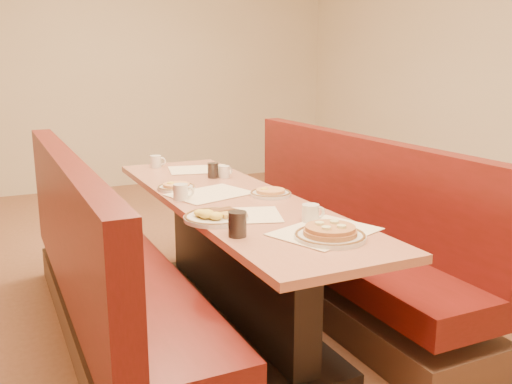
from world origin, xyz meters
name	(u,v)px	position (x,y,z in m)	size (l,w,h in m)	color
ground	(233,319)	(0.00, 0.00, 0.00)	(8.00, 8.00, 0.00)	#9E6647
diner_table	(232,260)	(0.00, 0.00, 0.37)	(0.70, 2.50, 0.75)	black
booth_left	(106,282)	(-0.73, 0.00, 0.36)	(0.55, 2.50, 1.05)	#4C3326
booth_right	(337,245)	(0.73, 0.00, 0.36)	(0.55, 2.50, 1.05)	#4C3326
placemat_near_left	(240,215)	(-0.12, -0.38, 0.75)	(0.41, 0.31, 0.00)	beige
placemat_near_right	(325,232)	(0.12, -0.80, 0.75)	(0.46, 0.34, 0.00)	beige
placemat_far_left	(210,194)	(-0.08, 0.13, 0.75)	(0.45, 0.33, 0.00)	beige
placemat_far_right	(200,169)	(0.12, 0.87, 0.75)	(0.42, 0.32, 0.00)	beige
pancake_plate	(330,234)	(0.08, -0.90, 0.77)	(0.32, 0.32, 0.07)	silver
eggs_plate	(216,216)	(-0.26, -0.40, 0.77)	(0.32, 0.32, 0.06)	silver
extra_plate_mid	(270,193)	(0.22, -0.05, 0.77)	(0.24, 0.24, 0.05)	silver
extra_plate_far	(176,187)	(-0.22, 0.34, 0.77)	(0.23, 0.23, 0.05)	silver
coffee_mug_a	(311,213)	(0.15, -0.63, 0.80)	(0.12, 0.08, 0.09)	silver
coffee_mug_b	(181,192)	(-0.28, 0.07, 0.80)	(0.12, 0.08, 0.09)	silver
coffee_mug_c	(225,171)	(0.18, 0.54, 0.79)	(0.10, 0.07, 0.08)	silver
coffee_mug_d	(156,161)	(-0.13, 1.10, 0.80)	(0.11, 0.08, 0.09)	silver
soda_tumbler_near	(237,224)	(-0.27, -0.69, 0.81)	(0.08, 0.08, 0.11)	black
soda_tumbler_mid	(213,170)	(0.11, 0.57, 0.80)	(0.07, 0.07, 0.10)	black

